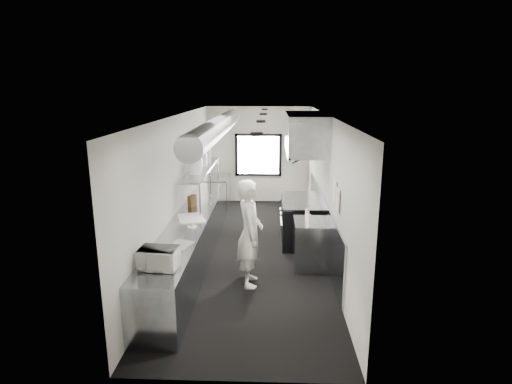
# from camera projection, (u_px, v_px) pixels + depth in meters

# --- Properties ---
(floor) EXTENTS (3.00, 8.00, 0.01)m
(floor) POSITION_uv_depth(u_px,v_px,m) (252.00, 251.00, 8.77)
(floor) COLOR black
(floor) RESTS_ON ground
(ceiling) EXTENTS (3.00, 8.00, 0.01)m
(ceiling) POSITION_uv_depth(u_px,v_px,m) (252.00, 116.00, 8.09)
(ceiling) COLOR silver
(ceiling) RESTS_ON wall_back
(wall_back) EXTENTS (3.00, 0.02, 2.80)m
(wall_back) POSITION_uv_depth(u_px,v_px,m) (258.00, 155.00, 12.31)
(wall_back) COLOR silver
(wall_back) RESTS_ON floor
(wall_front) EXTENTS (3.00, 0.02, 2.80)m
(wall_front) POSITION_uv_depth(u_px,v_px,m) (235.00, 271.00, 4.55)
(wall_front) COLOR silver
(wall_front) RESTS_ON floor
(wall_left) EXTENTS (0.02, 8.00, 2.80)m
(wall_left) POSITION_uv_depth(u_px,v_px,m) (178.00, 186.00, 8.49)
(wall_left) COLOR silver
(wall_left) RESTS_ON floor
(wall_right) EXTENTS (0.02, 8.00, 2.80)m
(wall_right) POSITION_uv_depth(u_px,v_px,m) (327.00, 187.00, 8.38)
(wall_right) COLOR silver
(wall_right) RESTS_ON floor
(wall_cladding) EXTENTS (0.03, 5.50, 1.10)m
(wall_cladding) POSITION_uv_depth(u_px,v_px,m) (323.00, 223.00, 8.88)
(wall_cladding) COLOR gray
(wall_cladding) RESTS_ON wall_right
(hvac_duct) EXTENTS (0.40, 6.40, 0.40)m
(hvac_duct) POSITION_uv_depth(u_px,v_px,m) (219.00, 127.00, 8.57)
(hvac_duct) COLOR gray
(hvac_duct) RESTS_ON ceiling
(service_window) EXTENTS (1.36, 0.05, 1.25)m
(service_window) POSITION_uv_depth(u_px,v_px,m) (258.00, 155.00, 12.28)
(service_window) COLOR white
(service_window) RESTS_ON wall_back
(exhaust_hood) EXTENTS (0.81, 2.20, 0.88)m
(exhaust_hood) POSITION_uv_depth(u_px,v_px,m) (305.00, 133.00, 8.83)
(exhaust_hood) COLOR gray
(exhaust_hood) RESTS_ON ceiling
(prep_counter) EXTENTS (0.70, 6.00, 0.90)m
(prep_counter) POSITION_uv_depth(u_px,v_px,m) (192.00, 239.00, 8.22)
(prep_counter) COLOR gray
(prep_counter) RESTS_ON floor
(pass_shelf) EXTENTS (0.45, 3.00, 0.68)m
(pass_shelf) POSITION_uv_depth(u_px,v_px,m) (201.00, 170.00, 9.41)
(pass_shelf) COLOR gray
(pass_shelf) RESTS_ON prep_counter
(range) EXTENTS (0.88, 1.60, 0.94)m
(range) POSITION_uv_depth(u_px,v_px,m) (300.00, 220.00, 9.30)
(range) COLOR black
(range) RESTS_ON floor
(bottle_station) EXTENTS (0.65, 0.80, 0.90)m
(bottle_station) POSITION_uv_depth(u_px,v_px,m) (311.00, 244.00, 7.94)
(bottle_station) COLOR gray
(bottle_station) RESTS_ON floor
(far_work_table) EXTENTS (0.70, 1.20, 0.90)m
(far_work_table) POSITION_uv_depth(u_px,v_px,m) (217.00, 193.00, 11.81)
(far_work_table) COLOR gray
(far_work_table) RESTS_ON floor
(notice_sheet_a) EXTENTS (0.02, 0.28, 0.38)m
(notice_sheet_a) POSITION_uv_depth(u_px,v_px,m) (335.00, 192.00, 7.17)
(notice_sheet_a) COLOR white
(notice_sheet_a) RESTS_ON wall_right
(notice_sheet_b) EXTENTS (0.02, 0.28, 0.38)m
(notice_sheet_b) POSITION_uv_depth(u_px,v_px,m) (338.00, 200.00, 6.84)
(notice_sheet_b) COLOR white
(notice_sheet_b) RESTS_ON wall_right
(line_cook) EXTENTS (0.49, 0.71, 1.86)m
(line_cook) POSITION_uv_depth(u_px,v_px,m) (250.00, 233.00, 7.12)
(line_cook) COLOR silver
(line_cook) RESTS_ON floor
(microwave) EXTENTS (0.52, 0.41, 0.29)m
(microwave) POSITION_uv_depth(u_px,v_px,m) (159.00, 258.00, 5.78)
(microwave) COLOR white
(microwave) RESTS_ON prep_counter
(deli_tub_a) EXTENTS (0.19, 0.19, 0.11)m
(deli_tub_a) POSITION_uv_depth(u_px,v_px,m) (149.00, 261.00, 5.92)
(deli_tub_a) COLOR #A4AFA1
(deli_tub_a) RESTS_ON prep_counter
(deli_tub_b) EXTENTS (0.19, 0.19, 0.11)m
(deli_tub_b) POSITION_uv_depth(u_px,v_px,m) (156.00, 252.00, 6.24)
(deli_tub_b) COLOR #A4AFA1
(deli_tub_b) RESTS_ON prep_counter
(newspaper) EXTENTS (0.41, 0.47, 0.01)m
(newspaper) POSITION_uv_depth(u_px,v_px,m) (181.00, 245.00, 6.66)
(newspaper) COLOR silver
(newspaper) RESTS_ON prep_counter
(small_plate) EXTENTS (0.19, 0.19, 0.01)m
(small_plate) POSITION_uv_depth(u_px,v_px,m) (192.00, 227.00, 7.52)
(small_plate) COLOR white
(small_plate) RESTS_ON prep_counter
(pastry) EXTENTS (0.08, 0.08, 0.08)m
(pastry) POSITION_uv_depth(u_px,v_px,m) (192.00, 224.00, 7.51)
(pastry) COLOR #DDB274
(pastry) RESTS_ON small_plate
(cutting_board) EXTENTS (0.64, 0.73, 0.02)m
(cutting_board) POSITION_uv_depth(u_px,v_px,m) (191.00, 218.00, 8.00)
(cutting_board) COLOR silver
(cutting_board) RESTS_ON prep_counter
(knife_block) EXTENTS (0.17, 0.23, 0.23)m
(knife_block) POSITION_uv_depth(u_px,v_px,m) (192.00, 201.00, 8.80)
(knife_block) COLOR #4F341B
(knife_block) RESTS_ON prep_counter
(plate_stack_a) EXTENTS (0.27, 0.27, 0.31)m
(plate_stack_a) POSITION_uv_depth(u_px,v_px,m) (195.00, 167.00, 8.75)
(plate_stack_a) COLOR white
(plate_stack_a) RESTS_ON pass_shelf
(plate_stack_b) EXTENTS (0.28, 0.28, 0.28)m
(plate_stack_b) POSITION_uv_depth(u_px,v_px,m) (197.00, 165.00, 9.03)
(plate_stack_b) COLOR white
(plate_stack_b) RESTS_ON pass_shelf
(plate_stack_c) EXTENTS (0.29, 0.29, 0.33)m
(plate_stack_c) POSITION_uv_depth(u_px,v_px,m) (202.00, 159.00, 9.61)
(plate_stack_c) COLOR white
(plate_stack_c) RESTS_ON pass_shelf
(plate_stack_d) EXTENTS (0.29, 0.29, 0.41)m
(plate_stack_d) POSITION_uv_depth(u_px,v_px,m) (205.00, 154.00, 10.03)
(plate_stack_d) COLOR white
(plate_stack_d) RESTS_ON pass_shelf
(squeeze_bottle_a) EXTENTS (0.07, 0.07, 0.17)m
(squeeze_bottle_a) POSITION_uv_depth(u_px,v_px,m) (309.00, 222.00, 7.51)
(squeeze_bottle_a) COLOR silver
(squeeze_bottle_a) RESTS_ON bottle_station
(squeeze_bottle_b) EXTENTS (0.08, 0.08, 0.19)m
(squeeze_bottle_b) POSITION_uv_depth(u_px,v_px,m) (309.00, 219.00, 7.63)
(squeeze_bottle_b) COLOR silver
(squeeze_bottle_b) RESTS_ON bottle_station
(squeeze_bottle_c) EXTENTS (0.07, 0.07, 0.17)m
(squeeze_bottle_c) POSITION_uv_depth(u_px,v_px,m) (307.00, 216.00, 7.84)
(squeeze_bottle_c) COLOR silver
(squeeze_bottle_c) RESTS_ON bottle_station
(squeeze_bottle_d) EXTENTS (0.06, 0.06, 0.17)m
(squeeze_bottle_d) POSITION_uv_depth(u_px,v_px,m) (308.00, 215.00, 7.93)
(squeeze_bottle_d) COLOR silver
(squeeze_bottle_d) RESTS_ON bottle_station
(squeeze_bottle_e) EXTENTS (0.06, 0.06, 0.17)m
(squeeze_bottle_e) POSITION_uv_depth(u_px,v_px,m) (307.00, 213.00, 8.07)
(squeeze_bottle_e) COLOR silver
(squeeze_bottle_e) RESTS_ON bottle_station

